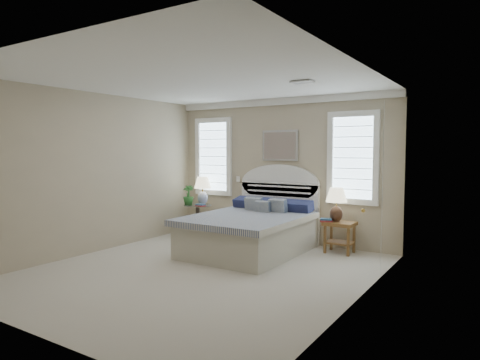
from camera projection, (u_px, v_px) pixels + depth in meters
name	position (u px, v px, depth m)	size (l,w,h in m)	color
floor	(200.00, 272.00, 6.10)	(4.50, 5.00, 0.01)	#B6AB9B
ceiling	(199.00, 80.00, 5.92)	(4.50, 5.00, 0.01)	white
wall_back	(281.00, 170.00, 8.11)	(4.50, 0.02, 2.70)	#BCAB8D
wall_left	(94.00, 173.00, 7.22)	(0.02, 5.00, 2.70)	#BCAB8D
wall_right	(358.00, 184.00, 4.80)	(0.02, 5.00, 2.70)	#BCAB8D
crown_molding	(280.00, 102.00, 7.99)	(4.50, 0.08, 0.12)	white
hvac_vent	(302.00, 82.00, 5.95)	(0.30, 0.20, 0.02)	#B2B2B2
switch_plate	(238.00, 179.00, 8.62)	(0.08, 0.01, 0.12)	white
window_left	(214.00, 157.00, 8.91)	(0.90, 0.06, 1.60)	#C9E9FF
window_right	(353.00, 158.00, 7.33)	(0.90, 0.06, 1.60)	#C9E9FF
painting	(280.00, 146.00, 8.05)	(0.74, 0.04, 0.58)	silver
closet_door	(383.00, 189.00, 5.83)	(0.02, 1.80, 2.40)	white
bed	(252.00, 229.00, 7.30)	(1.72, 2.28, 1.47)	beige
side_table_left	(198.00, 216.00, 8.69)	(0.56, 0.56, 0.63)	black
nightstand_right	(340.00, 230.00, 7.19)	(0.50, 0.40, 0.53)	brown
floor_pot	(189.00, 227.00, 8.71)	(0.38, 0.38, 0.34)	black
lamp_left	(203.00, 187.00, 8.74)	(0.37, 0.37, 0.56)	white
lamp_right	(336.00, 201.00, 7.18)	(0.36, 0.36, 0.58)	black
potted_plant	(188.00, 195.00, 8.63)	(0.22, 0.22, 0.39)	#2B6A2A
books_left	(201.00, 205.00, 8.39)	(0.18, 0.14, 0.05)	maroon
books_right	(326.00, 220.00, 7.19)	(0.24, 0.21, 0.05)	maroon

